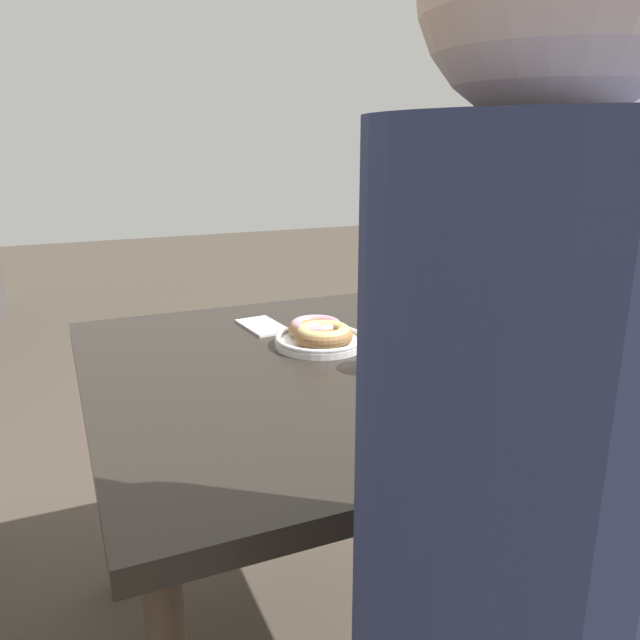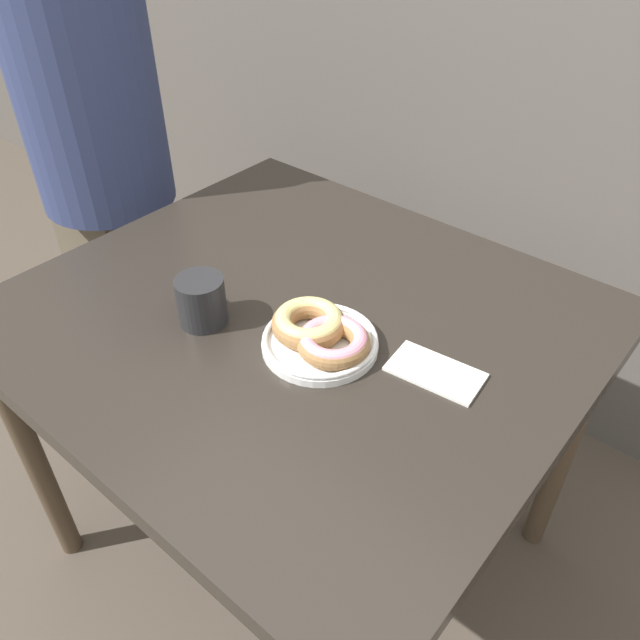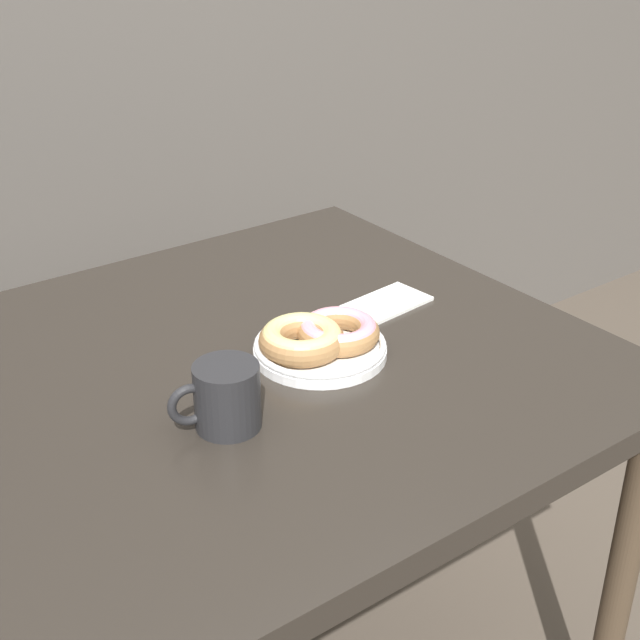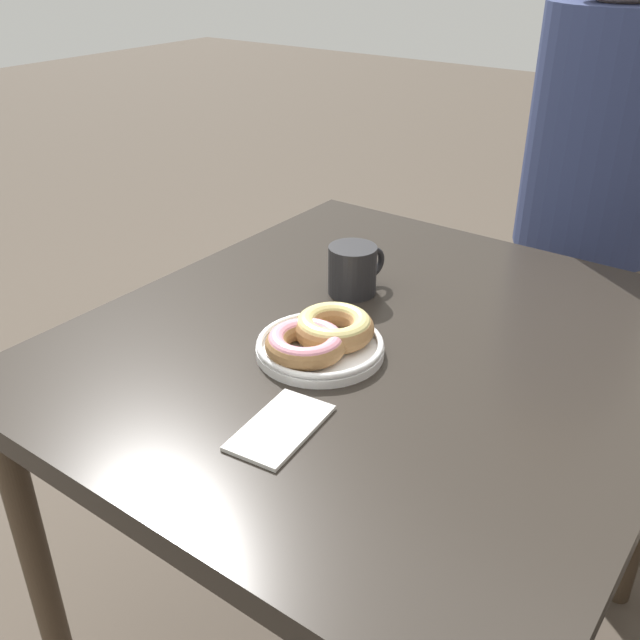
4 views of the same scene
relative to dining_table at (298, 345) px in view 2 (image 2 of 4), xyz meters
The scene contains 6 objects.
ground_plane 0.73m from the dining_table, 90.00° to the right, with size 14.00×14.00×0.00m, color #4C4238.
dining_table is the anchor object (origin of this frame).
donut_plate 0.15m from the dining_table, 27.07° to the right, with size 0.23×0.20×0.06m.
coffee_mug 0.21m from the dining_table, 131.56° to the right, with size 0.12×0.09×0.09m.
person_figure 0.77m from the dining_table, behind, with size 0.35×0.33×1.44m.
napkin 0.30m from the dining_table, ahead, with size 0.16×0.10×0.01m.
Camera 2 is at (0.62, -0.41, 1.47)m, focal length 35.00 mm.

